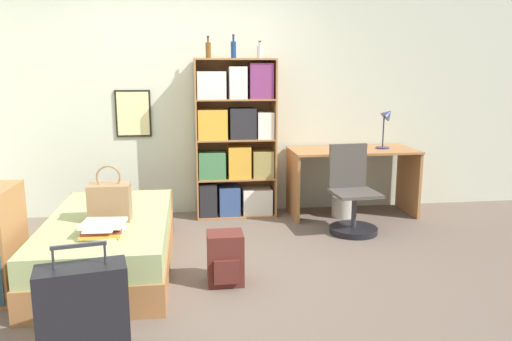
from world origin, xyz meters
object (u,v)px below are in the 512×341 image
(desk_lamp, at_px, (387,121))
(backpack, at_px, (225,258))
(desk_chair, at_px, (352,205))
(handbag, at_px, (110,201))
(bottle_brown, at_px, (233,49))
(bottle_clear, at_px, (260,52))
(desk, at_px, (352,168))
(suitcase, at_px, (83,311))
(waste_bin, at_px, (343,206))
(bookcase, at_px, (235,142))
(bed, at_px, (110,242))
(bottle_green, at_px, (208,50))
(book_stack_on_bed, at_px, (103,228))

(desk_lamp, distance_m, backpack, 2.71)
(desk_chair, bearing_deg, handbag, -161.55)
(bottle_brown, xyz_separation_m, desk_lamp, (1.69, -0.10, -0.76))
(bottle_clear, relative_size, desk, 0.14)
(suitcase, height_order, waste_bin, suitcase)
(bookcase, bearing_deg, bed, -130.00)
(bottle_green, xyz_separation_m, desk_chair, (1.38, -0.75, -1.54))
(book_stack_on_bed, bearing_deg, handbag, 89.87)
(desk_lamp, bearing_deg, suitcase, -137.22)
(bottle_brown, bearing_deg, suitcase, -112.32)
(desk_lamp, bearing_deg, bottle_brown, 176.61)
(bookcase, relative_size, desk_chair, 1.98)
(handbag, relative_size, desk_lamp, 0.95)
(desk, distance_m, desk_chair, 0.68)
(suitcase, bearing_deg, desk, 46.89)
(desk_chair, height_order, waste_bin, desk_chair)
(bottle_brown, distance_m, bottle_clear, 0.29)
(bottle_green, bearing_deg, desk, -5.35)
(bottle_clear, bearing_deg, handbag, -132.98)
(book_stack_on_bed, relative_size, bottle_brown, 1.47)
(handbag, relative_size, backpack, 1.11)
(bottle_green, bearing_deg, backpack, -89.24)
(bookcase, height_order, desk_lamp, bookcase)
(bottle_green, height_order, backpack, bottle_green)
(suitcase, bearing_deg, bottle_brown, 67.68)
(bottle_brown, relative_size, desk, 0.18)
(handbag, height_order, waste_bin, handbag)
(desk, relative_size, waste_bin, 5.51)
(backpack, xyz_separation_m, waste_bin, (1.43, 1.63, -0.08))
(desk, bearing_deg, book_stack_on_bed, -144.73)
(backpack, bearing_deg, book_stack_on_bed, -178.27)
(desk_chair, bearing_deg, desk, 72.44)
(bottle_clear, height_order, desk_lamp, bottle_clear)
(book_stack_on_bed, relative_size, waste_bin, 1.45)
(bottle_green, bearing_deg, book_stack_on_bed, -114.68)
(bottle_brown, xyz_separation_m, waste_bin, (1.19, -0.17, -1.70))
(handbag, distance_m, bottle_clear, 2.39)
(desk_chair, bearing_deg, bookcase, 146.22)
(bookcase, height_order, backpack, bookcase)
(bookcase, xyz_separation_m, bottle_clear, (0.27, 0.02, 0.96))
(book_stack_on_bed, bearing_deg, bottle_green, 65.32)
(bed, height_order, handbag, handbag)
(suitcase, distance_m, desk, 3.53)
(suitcase, height_order, bottle_clear, bottle_clear)
(book_stack_on_bed, xyz_separation_m, backpack, (0.88, 0.03, -0.28))
(bottle_brown, bearing_deg, backpack, -97.57)
(book_stack_on_bed, height_order, bookcase, bookcase)
(desk_lamp, height_order, waste_bin, desk_lamp)
(backpack, bearing_deg, desk_lamp, 41.38)
(bookcase, height_order, bottle_green, bottle_green)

